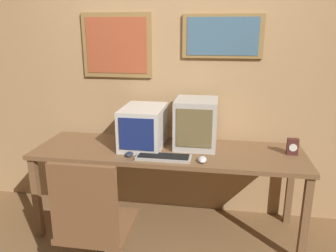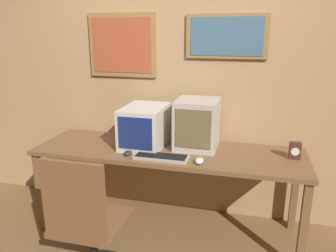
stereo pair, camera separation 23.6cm
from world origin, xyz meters
name	(u,v)px [view 1 (the left image)]	position (x,y,z in m)	size (l,w,h in m)	color
wall_back	(175,77)	(0.00, 1.41, 1.31)	(8.00, 0.08, 2.60)	tan
desk	(168,157)	(0.00, 0.99, 0.68)	(2.24, 0.67, 0.76)	brown
monitor_left	(143,127)	(-0.22, 1.05, 0.93)	(0.34, 0.48, 0.34)	beige
monitor_right	(196,123)	(0.22, 1.11, 0.96)	(0.35, 0.38, 0.41)	#B7B2A8
keyboard_main	(164,157)	(0.00, 0.78, 0.77)	(0.43, 0.16, 0.03)	#A8A399
mouse_near_keyboard	(202,160)	(0.30, 0.76, 0.78)	(0.06, 0.11, 0.04)	silver
mouse_far_corner	(129,154)	(-0.28, 0.80, 0.77)	(0.06, 0.10, 0.03)	#282D3D
desk_clock	(292,147)	(1.00, 1.03, 0.82)	(0.09, 0.05, 0.13)	#4C231E
office_chair	(95,235)	(-0.37, 0.23, 0.41)	(0.48, 0.48, 0.97)	black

